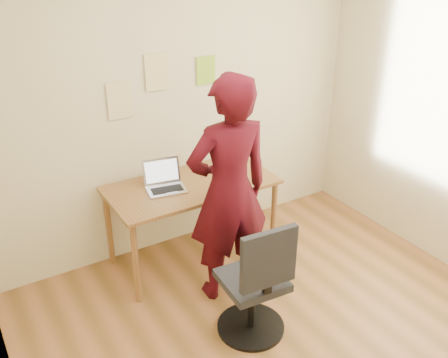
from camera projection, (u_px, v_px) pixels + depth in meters
room at (316, 178)px, 2.88m from camera, size 3.58×3.58×2.78m
desk at (192, 193)px, 4.20m from camera, size 1.40×0.70×0.74m
laptop at (164, 183)px, 4.07m from camera, size 0.35×0.33×0.22m
paper_sheet at (232, 180)px, 4.21m from camera, size 0.30×0.34×0.00m
phone at (228, 186)px, 4.10m from camera, size 0.08×0.13×0.01m
wall_note_left at (120, 100)px, 3.93m from camera, size 0.21×0.00×0.30m
wall_note_mid at (157, 72)px, 4.00m from camera, size 0.21×0.00×0.30m
wall_note_right at (206, 70)px, 4.23m from camera, size 0.18×0.00×0.24m
office_chair at (256, 289)px, 3.45m from camera, size 0.49×0.49×0.95m
person at (229, 192)px, 3.69m from camera, size 0.70×0.49×1.80m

